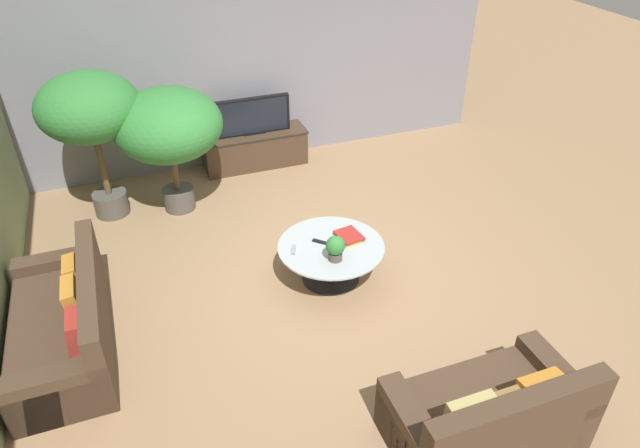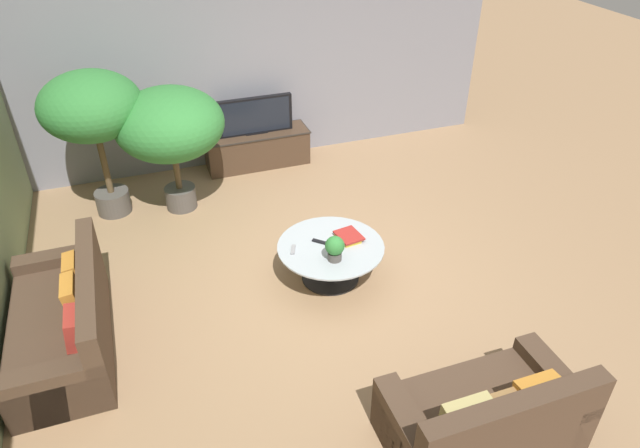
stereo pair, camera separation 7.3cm
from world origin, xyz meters
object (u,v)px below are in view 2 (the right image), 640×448
at_px(potted_plant_tabletop, 335,248).
at_px(coffee_table, 331,255).
at_px(couch_by_wall, 65,324).
at_px(potted_palm_corner, 170,126).
at_px(couch_near_entry, 484,418).
at_px(television, 255,116).
at_px(potted_palm_tall, 92,111).
at_px(media_console, 257,148).

bearing_deg(potted_plant_tabletop, coffee_table, 78.96).
height_order(couch_by_wall, potted_plant_tabletop, couch_by_wall).
xyz_separation_m(coffee_table, potted_palm_corner, (-1.34, 2.07, 0.85)).
bearing_deg(couch_near_entry, potted_plant_tabletop, -78.08).
relative_size(couch_by_wall, potted_palm_corner, 1.13).
bearing_deg(coffee_table, couch_near_entry, -80.35).
bearing_deg(couch_by_wall, coffee_table, 92.78).
height_order(television, potted_plant_tabletop, television).
xyz_separation_m(potted_palm_tall, potted_palm_corner, (0.85, -0.18, -0.25)).
bearing_deg(potted_palm_tall, couch_near_entry, -60.68).
xyz_separation_m(couch_by_wall, potted_plant_tabletop, (2.67, -0.11, 0.30)).
bearing_deg(couch_by_wall, potted_plant_tabletop, 87.67).
distance_m(media_console, potted_palm_corner, 1.75).
xyz_separation_m(television, potted_palm_tall, (-2.11, -0.65, 0.63)).
relative_size(media_console, potted_palm_tall, 0.82).
xyz_separation_m(couch_near_entry, potted_plant_tabletop, (-0.45, 2.13, 0.30)).
distance_m(media_console, television, 0.51).
height_order(media_console, potted_palm_tall, potted_palm_tall).
height_order(coffee_table, potted_palm_corner, potted_palm_corner).
bearing_deg(couch_near_entry, coffee_table, -80.35).
height_order(couch_near_entry, potted_palm_tall, potted_palm_tall).
xyz_separation_m(television, couch_near_entry, (0.49, -5.27, -0.49)).
distance_m(media_console, coffee_table, 2.90).
relative_size(potted_palm_corner, potted_plant_tabletop, 5.84).
bearing_deg(potted_palm_corner, television, 33.37).
bearing_deg(media_console, potted_plant_tabletop, -89.35).
distance_m(coffee_table, potted_palm_tall, 3.33).
relative_size(couch_by_wall, couch_near_entry, 1.21).
relative_size(coffee_table, potted_palm_corner, 0.71).
xyz_separation_m(coffee_table, couch_near_entry, (0.40, -2.37, -0.02)).
xyz_separation_m(coffee_table, couch_by_wall, (-2.72, -0.13, -0.02)).
distance_m(couch_near_entry, potted_palm_tall, 5.42).
relative_size(potted_palm_tall, potted_plant_tabletop, 6.73).
distance_m(television, couch_near_entry, 5.31).
relative_size(media_console, couch_near_entry, 1.01).
distance_m(media_console, couch_near_entry, 5.29).
height_order(couch_by_wall, couch_near_entry, same).
height_order(potted_palm_corner, potted_plant_tabletop, potted_palm_corner).
xyz_separation_m(couch_by_wall, potted_palm_corner, (1.37, 2.20, 0.88)).
height_order(media_console, couch_by_wall, couch_by_wall).
distance_m(couch_by_wall, potted_palm_tall, 2.68).
bearing_deg(potted_palm_corner, media_console, 33.43).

